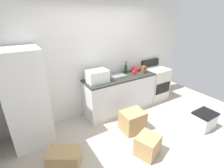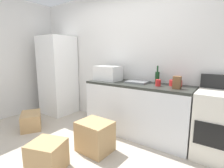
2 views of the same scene
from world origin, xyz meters
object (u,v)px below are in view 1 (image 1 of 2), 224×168
object	(u,v)px
wine_bottle	(126,69)
coffee_mug	(134,72)
stove_oven	(155,83)
cardboard_box_large	(133,121)
cardboard_box_small	(65,158)
storage_bin	(204,120)
cardboard_box_medium	(148,145)
mixing_bowl	(136,69)
refrigerator	(26,99)
microwave	(97,76)
knife_block	(144,70)

from	to	relation	value
wine_bottle	coffee_mug	bearing A→B (deg)	-65.77
stove_oven	cardboard_box_large	size ratio (longest dim) A/B	2.34
wine_bottle	stove_oven	bearing A→B (deg)	-9.66
cardboard_box_small	storage_bin	xyz separation A→B (m)	(2.83, -0.63, 0.04)
storage_bin	coffee_mug	bearing A→B (deg)	115.19
coffee_mug	cardboard_box_medium	world-z (taller)	coffee_mug
wine_bottle	cardboard_box_large	world-z (taller)	wine_bottle
mixing_bowl	cardboard_box_medium	xyz separation A→B (m)	(-1.01, -1.62, -0.76)
refrigerator	wine_bottle	world-z (taller)	refrigerator
wine_bottle	mixing_bowl	distance (m)	0.32
cardboard_box_medium	storage_bin	bearing A→B (deg)	-3.90
refrigerator	microwave	size ratio (longest dim) A/B	3.90
wine_bottle	knife_block	bearing A→B (deg)	-33.20
refrigerator	coffee_mug	bearing A→B (deg)	0.26
refrigerator	knife_block	xyz separation A→B (m)	(2.71, -0.03, 0.09)
wine_bottle	knife_block	xyz separation A→B (m)	(0.38, -0.25, -0.02)
refrigerator	cardboard_box_medium	size ratio (longest dim) A/B	4.65
microwave	mixing_bowl	xyz separation A→B (m)	(1.21, 0.14, -0.09)
refrigerator	storage_bin	world-z (taller)	refrigerator
storage_bin	cardboard_box_large	bearing A→B (deg)	150.57
mixing_bowl	cardboard_box_large	size ratio (longest dim) A/B	0.40
microwave	storage_bin	distance (m)	2.48
coffee_mug	mixing_bowl	distance (m)	0.28
coffee_mug	cardboard_box_small	bearing A→B (deg)	-156.47
mixing_bowl	coffee_mug	bearing A→B (deg)	-141.12
refrigerator	cardboard_box_large	distance (m)	2.08
knife_block	cardboard_box_large	distance (m)	1.40
wine_bottle	refrigerator	bearing A→B (deg)	-174.74
microwave	cardboard_box_small	xyz separation A→B (m)	(-1.11, -0.95, -0.89)
wine_bottle	mixing_bowl	world-z (taller)	wine_bottle
refrigerator	knife_block	bearing A→B (deg)	-0.73
knife_block	mixing_bowl	bearing A→B (deg)	108.40
cardboard_box_medium	cardboard_box_small	bearing A→B (deg)	157.99
microwave	storage_bin	world-z (taller)	microwave
stove_oven	cardboard_box_small	world-z (taller)	stove_oven
coffee_mug	mixing_bowl	bearing A→B (deg)	38.88
refrigerator	coffee_mug	world-z (taller)	refrigerator
stove_oven	cardboard_box_medium	bearing A→B (deg)	-137.87
stove_oven	storage_bin	world-z (taller)	stove_oven
cardboard_box_small	storage_bin	bearing A→B (deg)	-12.57
coffee_mug	cardboard_box_large	distance (m)	1.24
refrigerator	storage_bin	size ratio (longest dim) A/B	3.90
mixing_bowl	storage_bin	distance (m)	1.95
wine_bottle	cardboard_box_medium	size ratio (longest dim) A/B	0.78
wine_bottle	coffee_mug	distance (m)	0.23
refrigerator	coffee_mug	xyz separation A→B (m)	(2.42, 0.01, 0.05)
storage_bin	wine_bottle	bearing A→B (deg)	115.08
coffee_mug	microwave	bearing A→B (deg)	177.84
wine_bottle	knife_block	world-z (taller)	wine_bottle
wine_bottle	mixing_bowl	size ratio (longest dim) A/B	1.58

